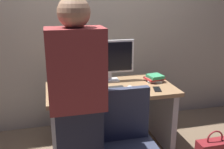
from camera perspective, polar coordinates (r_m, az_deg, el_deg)
ground_plane at (r=2.98m, az=-0.24°, el=-16.13°), size 9.00×9.00×0.00m
wall_back at (r=3.24m, az=-3.58°, el=14.65°), size 6.40×0.10×3.00m
desk at (r=2.74m, az=-0.26°, el=-7.37°), size 1.32×0.70×0.73m
person_at_desk at (r=1.89m, az=-7.63°, el=-7.67°), size 0.40×0.24×1.64m
monitor at (r=2.78m, az=-0.54°, el=3.61°), size 0.54×0.14×0.46m
keyboard at (r=2.54m, az=-1.85°, el=-3.50°), size 0.43×0.15×0.02m
mouse at (r=2.59m, az=4.13°, el=-2.98°), size 0.06×0.10×0.03m
cup_near_keyboard at (r=2.48m, az=-7.73°, el=-3.32°), size 0.08×0.08×0.09m
cup_by_monitor at (r=2.69m, az=-10.21°, el=-1.81°), size 0.07×0.07×0.09m
book_stack at (r=2.86m, az=9.50°, el=-0.78°), size 0.22×0.20×0.08m
cell_phone at (r=2.62m, az=10.05°, el=-3.26°), size 0.10×0.16×0.01m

